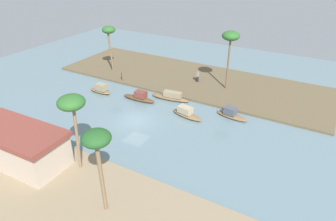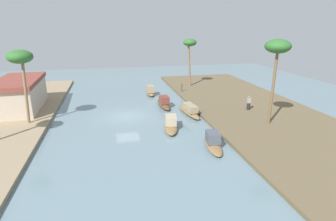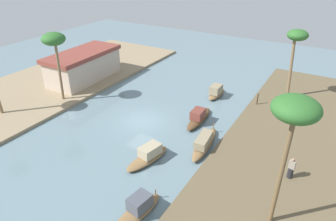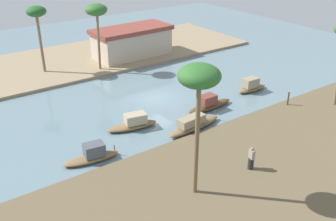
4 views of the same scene
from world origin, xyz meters
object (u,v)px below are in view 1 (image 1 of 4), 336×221
(sampan_downstream_large, at_px, (139,97))
(palm_tree_right_tall, at_px, (72,105))
(riverside_building, at_px, (18,145))
(mooring_post, at_px, (122,76))
(palm_tree_right_short, at_px, (97,143))
(sampan_with_tall_canopy, at_px, (101,89))
(person_on_near_bank, at_px, (197,77))
(sampan_open_hull, at_px, (171,97))
(sampan_with_red_awning, at_px, (186,113))
(palm_tree_left_far, at_px, (109,32))
(palm_tree_left_near, at_px, (231,38))
(sampan_midstream, at_px, (231,114))

(sampan_downstream_large, height_order, palm_tree_right_tall, palm_tree_right_tall)
(riverside_building, bearing_deg, mooring_post, -81.03)
(mooring_post, bearing_deg, palm_tree_right_short, 124.67)
(palm_tree_right_tall, relative_size, palm_tree_right_short, 1.02)
(sampan_with_tall_canopy, distance_m, person_on_near_bank, 13.87)
(sampan_open_hull, relative_size, sampan_with_red_awning, 1.26)
(sampan_open_hull, relative_size, palm_tree_right_tall, 0.76)
(sampan_downstream_large, relative_size, sampan_with_tall_canopy, 1.39)
(sampan_open_hull, height_order, sampan_downstream_large, sampan_downstream_large)
(palm_tree_right_short, bearing_deg, person_on_near_bank, -80.22)
(sampan_downstream_large, height_order, mooring_post, mooring_post)
(sampan_with_tall_canopy, distance_m, palm_tree_left_far, 9.47)
(palm_tree_left_far, relative_size, palm_tree_right_tall, 1.02)
(mooring_post, height_order, riverside_building, riverside_building)
(sampan_open_hull, relative_size, sampan_with_tall_canopy, 1.56)
(palm_tree_left_far, bearing_deg, sampan_downstream_large, 147.45)
(sampan_open_hull, height_order, palm_tree_left_near, palm_tree_left_near)
(mooring_post, distance_m, palm_tree_left_far, 6.91)
(sampan_midstream, height_order, palm_tree_left_near, palm_tree_left_near)
(palm_tree_right_short, relative_size, riverside_building, 0.73)
(sampan_midstream, relative_size, palm_tree_right_tall, 0.57)
(palm_tree_left_far, bearing_deg, person_on_near_bank, -167.45)
(sampan_midstream, bearing_deg, person_on_near_bank, -34.88)
(sampan_downstream_large, bearing_deg, palm_tree_left_far, -34.28)
(sampan_midstream, distance_m, palm_tree_left_far, 22.34)
(riverside_building, bearing_deg, sampan_midstream, -129.71)
(sampan_with_red_awning, height_order, palm_tree_right_short, palm_tree_right_short)
(sampan_open_hull, distance_m, sampan_with_red_awning, 4.73)
(palm_tree_right_tall, relative_size, riverside_building, 0.74)
(sampan_open_hull, bearing_deg, sampan_with_red_awning, 135.76)
(palm_tree_left_near, xyz_separation_m, palm_tree_right_short, (0.01, 25.57, -1.10))
(mooring_post, bearing_deg, sampan_with_red_awning, 160.58)
(palm_tree_right_short, bearing_deg, sampan_open_hull, -75.04)
(mooring_post, distance_m, palm_tree_left_near, 16.47)
(palm_tree_left_near, relative_size, palm_tree_right_short, 1.15)
(mooring_post, bearing_deg, sampan_downstream_large, 146.57)
(palm_tree_right_tall, bearing_deg, sampan_open_hull, -90.33)
(sampan_midstream, bearing_deg, palm_tree_left_near, -56.79)
(person_on_near_bank, bearing_deg, sampan_with_red_awning, -151.93)
(riverside_building, bearing_deg, palm_tree_left_near, -114.88)
(riverside_building, bearing_deg, palm_tree_left_far, -73.55)
(palm_tree_left_near, height_order, riverside_building, palm_tree_left_near)
(riverside_building, bearing_deg, sampan_open_hull, -108.32)
(sampan_midstream, height_order, person_on_near_bank, person_on_near_bank)
(sampan_downstream_large, height_order, palm_tree_right_short, palm_tree_right_short)
(sampan_open_hull, distance_m, palm_tree_left_near, 10.78)
(mooring_post, bearing_deg, riverside_building, 100.97)
(sampan_open_hull, distance_m, riverside_building, 19.13)
(person_on_near_bank, bearing_deg, mooring_post, 127.64)
(sampan_with_red_awning, relative_size, mooring_post, 3.57)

